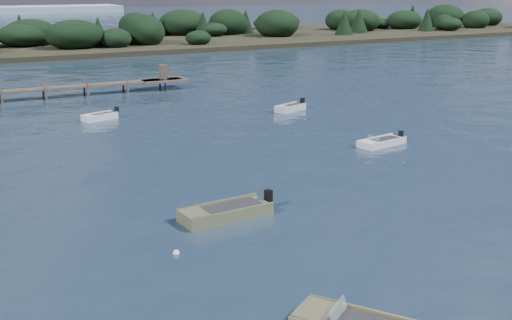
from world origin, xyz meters
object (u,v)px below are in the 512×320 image
tender_far_grey_b (290,109)px  dinghy_mid_white_b (381,143)px  dinghy_mid_grey (225,214)px  tender_far_white (100,118)px

tender_far_grey_b → dinghy_mid_white_b: tender_far_grey_b is taller
dinghy_mid_white_b → dinghy_mid_grey: bearing=-153.6°
tender_far_grey_b → dinghy_mid_white_b: size_ratio=0.85×
tender_far_grey_b → dinghy_mid_white_b: (-0.56, -14.21, -0.04)m
tender_far_white → dinghy_mid_grey: bearing=-90.8°
dinghy_mid_grey → tender_far_white: bearing=89.2°
dinghy_mid_white_b → tender_far_grey_b: bearing=87.7°
tender_far_grey_b → dinghy_mid_grey: bearing=-127.4°
tender_far_grey_b → dinghy_mid_grey: dinghy_mid_grey is taller
dinghy_mid_white_b → dinghy_mid_grey: size_ratio=0.82×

